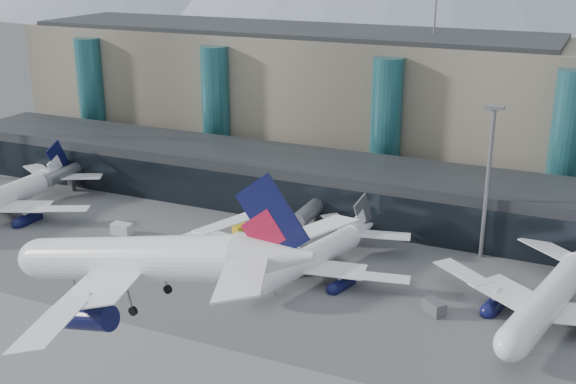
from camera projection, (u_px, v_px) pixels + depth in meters
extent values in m
plane|color=#515154|center=(169.00, 359.00, 90.70)|extent=(900.00, 900.00, 0.00)
cube|color=black|center=(334.00, 187.00, 139.00)|extent=(170.00, 18.00, 10.00)
cube|color=black|center=(317.00, 206.00, 131.67)|extent=(170.00, 0.40, 8.00)
cylinder|color=slate|center=(70.00, 171.00, 151.18)|extent=(2.80, 14.00, 2.80)
cube|color=slate|center=(72.00, 185.00, 152.16)|extent=(1.20, 1.20, 2.40)
cylinder|color=slate|center=(312.00, 209.00, 129.79)|extent=(2.80, 14.00, 2.80)
cube|color=slate|center=(312.00, 224.00, 130.78)|extent=(1.20, 1.20, 2.40)
cube|color=gray|center=(285.00, 95.00, 173.00)|extent=(130.00, 30.00, 30.00)
cube|color=black|center=(285.00, 29.00, 167.92)|extent=(123.50, 28.00, 1.00)
cylinder|color=#26646C|center=(92.00, 96.00, 177.05)|extent=(6.40, 6.40, 28.00)
cylinder|color=#26646C|center=(216.00, 108.00, 163.44)|extent=(6.40, 6.40, 28.00)
cylinder|color=#26646C|center=(386.00, 126.00, 147.89)|extent=(6.40, 6.40, 28.00)
cylinder|color=#26646C|center=(567.00, 144.00, 134.28)|extent=(6.40, 6.40, 28.00)
cylinder|color=slate|center=(436.00, 1.00, 151.86)|extent=(0.40, 0.40, 16.00)
cylinder|color=slate|center=(487.00, 186.00, 116.27)|extent=(0.70, 0.70, 25.00)
cube|color=slate|center=(495.00, 108.00, 112.08)|extent=(3.00, 1.20, 0.60)
cylinder|color=white|center=(146.00, 245.00, 68.20)|extent=(26.29, 6.79, 4.31)
ellipsoid|color=white|center=(49.00, 220.00, 74.31)|extent=(6.42, 4.87, 4.31)
cone|color=white|center=(301.00, 282.00, 60.28)|extent=(7.81, 5.00, 4.31)
cube|color=white|center=(91.00, 296.00, 59.95)|extent=(12.14, 19.61, 0.22)
cylinder|color=#0D0F3A|center=(99.00, 304.00, 63.19)|extent=(5.40, 2.86, 2.37)
cube|color=white|center=(269.00, 305.00, 55.94)|extent=(7.12, 10.34, 0.17)
cube|color=white|center=(219.00, 224.00, 75.17)|extent=(14.87, 19.20, 0.22)
cylinder|color=#0D0F3A|center=(196.00, 248.00, 74.76)|extent=(5.40, 2.86, 2.37)
cube|color=white|center=(329.00, 257.00, 64.47)|extent=(8.43, 10.10, 0.17)
cube|color=#0D0F3A|center=(305.00, 245.00, 58.97)|extent=(6.43, 0.88, 7.58)
cube|color=#AB1533|center=(293.00, 257.00, 59.92)|extent=(4.31, 0.71, 4.15)
cylinder|color=slate|center=(79.00, 253.00, 73.39)|extent=(0.17, 0.17, 3.45)
cylinder|color=black|center=(80.00, 266.00, 73.89)|extent=(0.79, 0.35, 0.76)
cylinder|color=black|center=(140.00, 300.00, 66.97)|extent=(1.02, 0.48, 0.98)
cylinder|color=black|center=(175.00, 278.00, 71.21)|extent=(1.02, 0.48, 0.98)
cylinder|color=white|center=(5.00, 190.00, 138.04)|extent=(4.69, 26.23, 4.34)
cone|color=white|center=(65.00, 165.00, 152.37)|extent=(4.44, 7.54, 4.34)
cube|color=white|center=(50.00, 197.00, 136.13)|extent=(19.66, 13.47, 0.22)
cylinder|color=#0D0F3A|center=(36.00, 209.00, 136.47)|extent=(2.46, 5.27, 2.39)
cube|color=white|center=(85.00, 167.00, 150.20)|extent=(10.35, 7.77, 0.17)
cube|color=white|center=(46.00, 161.00, 154.39)|extent=(10.32, 7.96, 0.17)
cube|color=#0D0F3A|center=(65.00, 149.00, 151.55)|extent=(0.35, 6.48, 7.63)
cube|color=white|center=(62.00, 156.00, 151.02)|extent=(0.36, 4.34, 4.17)
cylinder|color=black|center=(22.00, 211.00, 139.38)|extent=(0.40, 0.99, 0.99)
cylinder|color=black|center=(2.00, 207.00, 141.46)|extent=(0.40, 0.99, 0.99)
cylinder|color=white|center=(316.00, 248.00, 113.18)|extent=(9.61, 23.28, 3.82)
ellipsoid|color=white|center=(268.00, 272.00, 104.73)|extent=(5.07, 6.15, 3.82)
cone|color=white|center=(368.00, 220.00, 123.99)|extent=(5.39, 7.35, 3.82)
cube|color=white|center=(366.00, 262.00, 109.68)|extent=(17.21, 8.42, 0.19)
cylinder|color=#0D0F3A|center=(350.00, 273.00, 110.53)|extent=(3.22, 5.00, 2.10)
cube|color=white|center=(391.00, 225.00, 121.17)|extent=(9.10, 5.16, 0.15)
cube|color=white|center=(282.00, 236.00, 119.51)|extent=(16.24, 14.86, 0.19)
cylinder|color=#0D0F3A|center=(287.00, 252.00, 118.01)|extent=(3.22, 5.00, 2.10)
cube|color=white|center=(346.00, 213.00, 126.68)|extent=(8.52, 8.24, 0.15)
cube|color=slate|center=(370.00, 203.00, 123.23)|extent=(1.69, 5.58, 6.73)
cube|color=white|center=(366.00, 211.00, 122.88)|extent=(1.24, 3.76, 3.68)
cylinder|color=slate|center=(284.00, 280.00, 108.08)|extent=(0.16, 0.16, 3.06)
cylinder|color=black|center=(284.00, 288.00, 108.52)|extent=(0.41, 0.72, 0.68)
cylinder|color=black|center=(331.00, 272.00, 113.79)|extent=(0.55, 0.93, 0.87)
cylinder|color=black|center=(308.00, 264.00, 116.53)|extent=(0.55, 0.93, 0.87)
cylinder|color=white|center=(554.00, 286.00, 99.21)|extent=(9.91, 26.93, 4.41)
ellipsoid|color=white|center=(521.00, 325.00, 89.11)|extent=(5.61, 6.96, 4.41)
cube|color=white|center=(493.00, 268.00, 106.22)|extent=(19.04, 16.62, 0.22)
cylinder|color=#0D0F3A|center=(502.00, 290.00, 104.53)|extent=(3.49, 5.71, 2.42)
cube|color=white|center=(554.00, 236.00, 115.04)|extent=(10.00, 9.27, 0.18)
cylinder|color=slate|center=(529.00, 332.00, 93.07)|extent=(0.18, 0.18, 3.53)
cylinder|color=black|center=(528.00, 342.00, 93.58)|extent=(0.44, 0.82, 0.78)
cylinder|color=black|center=(572.00, 316.00, 100.03)|extent=(0.59, 1.07, 1.01)
cylinder|color=black|center=(534.00, 306.00, 103.00)|extent=(0.59, 1.07, 1.01)
cube|color=silver|center=(122.00, 229.00, 129.18)|extent=(3.65, 2.05, 2.05)
cube|color=gold|center=(241.00, 229.00, 129.72)|extent=(2.59, 3.21, 1.61)
cube|color=#4C4C51|center=(434.00, 307.00, 101.68)|extent=(3.80, 3.56, 1.90)
cube|color=gold|center=(270.00, 266.00, 114.21)|extent=(4.11, 3.93, 2.06)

